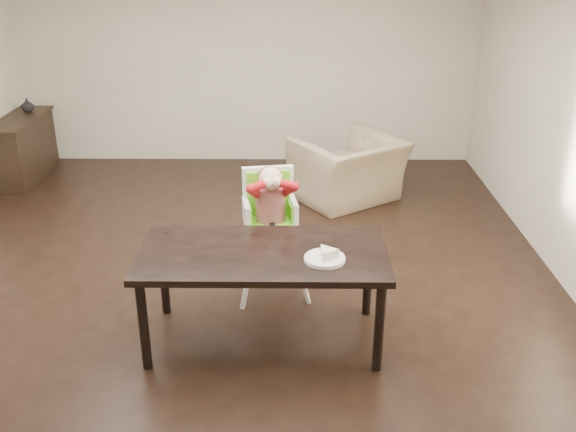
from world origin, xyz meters
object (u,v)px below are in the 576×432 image
object	(u,v)px
dining_table	(263,261)
armchair	(348,160)
sideboard	(23,148)
high_chair	(270,204)

from	to	relation	value
dining_table	armchair	size ratio (longest dim) A/B	1.60
armchair	sideboard	distance (m)	4.08
dining_table	sideboard	world-z (taller)	sideboard
armchair	sideboard	bearing A→B (deg)	-44.05
dining_table	sideboard	distance (m)	4.76
high_chair	armchair	bearing A→B (deg)	59.14
high_chair	sideboard	xyz separation A→B (m)	(-3.20, 2.75, -0.40)
dining_table	armchair	bearing A→B (deg)	73.47
high_chair	armchair	distance (m)	2.26
armchair	high_chair	bearing A→B (deg)	33.93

